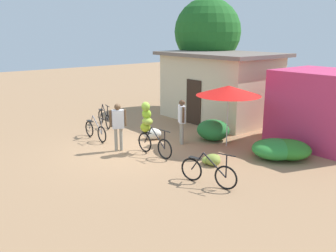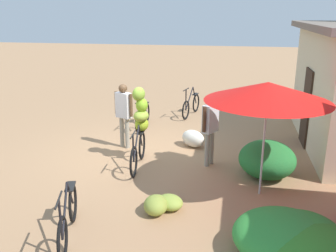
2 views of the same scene
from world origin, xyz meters
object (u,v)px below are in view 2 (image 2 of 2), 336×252
banana_pile_on_ground (161,203)px  person_vendor (124,109)px  bicycle_near_pile (143,116)px  market_umbrella (268,92)px  bicycle_center_loaded (140,122)px  person_bystander (210,123)px  produce_sack (193,138)px  bicycle_leftmost (191,105)px  bicycle_by_shop (68,218)px

banana_pile_on_ground → person_vendor: bearing=-152.1°
bicycle_near_pile → market_umbrella: bearing=41.5°
bicycle_near_pile → banana_pile_on_ground: size_ratio=2.09×
banana_pile_on_ground → market_umbrella: bearing=119.1°
bicycle_center_loaded → person_bystander: (-0.12, 1.59, 0.03)m
market_umbrella → banana_pile_on_ground: size_ratio=2.93×
market_umbrella → bicycle_near_pile: size_ratio=1.40×
banana_pile_on_ground → person_bystander: person_bystander is taller
produce_sack → person_bystander: size_ratio=0.42×
bicycle_center_loaded → banana_pile_on_ground: 2.45m
market_umbrella → bicycle_center_loaded: (-1.12, -2.68, -1.05)m
market_umbrella → bicycle_near_pile: bearing=-138.5°
bicycle_leftmost → person_vendor: person_vendor is taller
bicycle_by_shop → person_bystander: size_ratio=0.99×
bicycle_near_pile → produce_sack: bicycle_near_pile is taller
bicycle_leftmost → bicycle_near_pile: 2.05m
bicycle_center_loaded → person_vendor: size_ratio=1.06×
bicycle_center_loaded → banana_pile_on_ground: size_ratio=2.27×
bicycle_by_shop → bicycle_near_pile: bearing=-177.1°
banana_pile_on_ground → bicycle_near_pile: bearing=-161.9°
bicycle_center_loaded → bicycle_near_pile: bearing=-166.5°
market_umbrella → bicycle_leftmost: size_ratio=1.39×
bicycle_center_loaded → bicycle_by_shop: 3.27m
bicycle_near_pile → person_vendor: (1.75, -0.03, 0.68)m
person_vendor → person_bystander: size_ratio=1.01×
bicycle_leftmost → banana_pile_on_ground: bicycle_leftmost is taller
bicycle_near_pile → person_vendor: size_ratio=0.98×
bicycle_by_shop → person_vendor: (-4.06, -0.33, 0.67)m
bicycle_leftmost → bicycle_center_loaded: (4.22, -0.65, 0.64)m
bicycle_center_loaded → banana_pile_on_ground: bicycle_center_loaded is taller
person_vendor → person_bystander: 2.38m
produce_sack → bicycle_near_pile: bearing=-128.6°
bicycle_leftmost → bicycle_center_loaded: bearing=-8.8°
bicycle_center_loaded → produce_sack: size_ratio=2.54×
person_bystander → bicycle_near_pile: bearing=-138.4°
market_umbrella → banana_pile_on_ground: (0.99, -1.77, -1.89)m
bicycle_leftmost → bicycle_by_shop: bicycle_leftmost is taller
banana_pile_on_ground → person_bystander: bearing=163.0°
bicycle_center_loaded → person_vendor: (-0.87, -0.66, 0.04)m
market_umbrella → banana_pile_on_ground: bearing=-60.9°
market_umbrella → bicycle_by_shop: (2.07, -3.01, -1.68)m
bicycle_center_loaded → bicycle_by_shop: bearing=-5.9°
bicycle_by_shop → person_vendor: bearing=-175.3°
market_umbrella → person_vendor: bearing=-120.8°
bicycle_leftmost → person_bystander: size_ratio=1.00×
market_umbrella → person_bystander: size_ratio=1.39×
bicycle_center_loaded → produce_sack: 1.83m
person_bystander → market_umbrella: bearing=41.3°
market_umbrella → bicycle_center_loaded: bearing=-112.7°
market_umbrella → person_bystander: (-1.24, -1.09, -1.02)m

